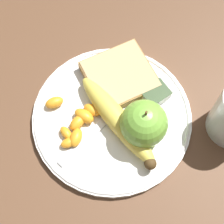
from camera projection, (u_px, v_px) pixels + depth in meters
name	position (u px, v px, depth m)	size (l,w,h in m)	color
ground_plane	(112.00, 119.00, 0.63)	(3.00, 3.00, 0.00)	brown
plate	(112.00, 118.00, 0.63)	(0.27, 0.27, 0.01)	white
apple	(144.00, 124.00, 0.58)	(0.08, 0.08, 0.08)	#72B23D
banana	(118.00, 121.00, 0.60)	(0.04, 0.19, 0.04)	#E0CC4C
bread_slice	(120.00, 76.00, 0.64)	(0.12, 0.12, 0.02)	olive
fork	(111.00, 116.00, 0.62)	(0.20, 0.06, 0.00)	silver
jam_packet	(155.00, 95.00, 0.63)	(0.04, 0.04, 0.02)	white
orange_segment_0	(75.00, 137.00, 0.60)	(0.04, 0.04, 0.02)	orange
orange_segment_1	(66.00, 133.00, 0.60)	(0.02, 0.03, 0.01)	orange
orange_segment_2	(54.00, 103.00, 0.62)	(0.03, 0.03, 0.02)	orange
orange_segment_3	(84.00, 116.00, 0.61)	(0.03, 0.04, 0.02)	orange
orange_segment_4	(77.00, 122.00, 0.61)	(0.04, 0.03, 0.02)	orange
orange_segment_5	(92.00, 110.00, 0.62)	(0.03, 0.04, 0.02)	orange
orange_segment_6	(67.00, 141.00, 0.60)	(0.03, 0.02, 0.01)	orange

